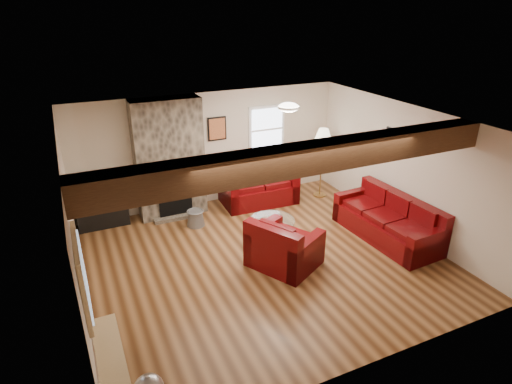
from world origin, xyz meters
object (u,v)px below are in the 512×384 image
floor_lamp (323,139)px  tv_cabinet (103,214)px  armchair_red (285,242)px  sofa_three (387,218)px  loveseat (258,184)px  coffee_table (272,230)px  television (99,192)px

floor_lamp → tv_cabinet: bearing=173.1°
tv_cabinet → floor_lamp: (4.85, -0.58, 1.15)m
armchair_red → sofa_three: bearing=-118.6°
loveseat → coffee_table: bearing=-104.1°
television → coffee_table: bearing=-34.5°
loveseat → tv_cabinet: 3.39m
sofa_three → floor_lamp: size_ratio=1.33×
coffee_table → floor_lamp: size_ratio=0.54×
sofa_three → tv_cabinet: bearing=-122.8°
armchair_red → tv_cabinet: bearing=15.3°
sofa_three → coffee_table: (-2.06, 0.84, -0.21)m
loveseat → tv_cabinet: (-3.37, 0.30, -0.19)m
sofa_three → coffee_table: bearing=-115.3°
armchair_red → television: size_ratio=1.25×
tv_cabinet → armchair_red: bearing=-46.2°
television → floor_lamp: floor_lamp is taller
sofa_three → armchair_red: armchair_red is taller
armchair_red → tv_cabinet: armchair_red is taller
television → floor_lamp: size_ratio=0.53×
loveseat → armchair_red: size_ratio=1.52×
sofa_three → tv_cabinet: size_ratio=2.19×
sofa_three → coffee_table: sofa_three is taller
tv_cabinet → television: (0.00, 0.00, 0.50)m
loveseat → floor_lamp: 1.78m
tv_cabinet → television: 0.50m
armchair_red → television: (-2.70, 2.81, 0.31)m
loveseat → armchair_red: bearing=-102.5°
sofa_three → television: size_ratio=2.53×
television → loveseat: bearing=-5.1°
floor_lamp → armchair_red: bearing=-134.0°
coffee_table → loveseat: bearing=73.5°
sofa_three → armchair_red: (-2.23, 0.01, 0.02)m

